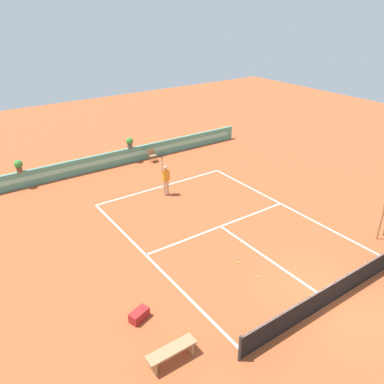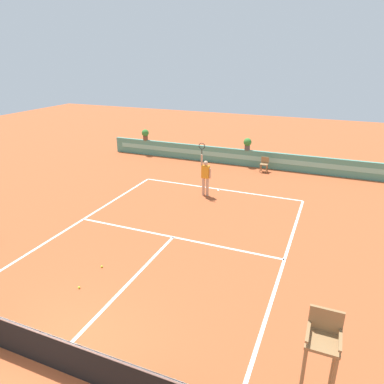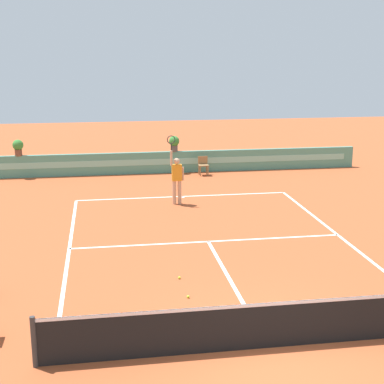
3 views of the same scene
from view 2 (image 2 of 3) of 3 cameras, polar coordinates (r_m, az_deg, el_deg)
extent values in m
plane|color=#A84C28|center=(13.14, -3.80, -7.99)|extent=(60.00, 60.00, 0.00)
cube|color=white|center=(18.11, 4.39, 0.46)|extent=(8.22, 0.10, 0.01)
cube|color=white|center=(13.45, -3.05, -7.21)|extent=(8.22, 0.10, 0.01)
cube|color=white|center=(11.10, -10.35, -14.40)|extent=(0.10, 6.40, 0.01)
cube|color=white|center=(15.20, -18.01, -4.81)|extent=(0.10, 11.89, 0.01)
cube|color=white|center=(12.08, 14.25, -11.50)|extent=(0.10, 11.89, 0.01)
cube|color=white|center=(18.02, 4.29, 0.36)|extent=(0.10, 0.20, 0.01)
cube|color=black|center=(8.94, -22.41, -22.29)|extent=(8.82, 0.02, 0.95)
cube|color=white|center=(8.65, -22.85, -20.12)|extent=(8.82, 0.03, 0.06)
cube|color=#4C8E7A|center=(22.08, 8.11, 5.49)|extent=(18.00, 0.20, 1.00)
cube|color=#7ABCA8|center=(21.97, 8.05, 5.55)|extent=(17.10, 0.01, 0.28)
cylinder|color=olive|center=(7.64, 17.10, -27.15)|extent=(0.07, 0.07, 1.60)
cylinder|color=olive|center=(7.99, 17.54, -24.50)|extent=(0.07, 0.07, 1.60)
cylinder|color=olive|center=(8.01, 21.53, -25.00)|extent=(0.07, 0.07, 1.60)
cube|color=olive|center=(7.25, 20.23, -21.55)|extent=(0.60, 0.60, 0.06)
cube|color=olive|center=(7.28, 20.65, -18.58)|extent=(0.60, 0.06, 0.48)
cube|color=olive|center=(7.15, 18.10, -20.35)|extent=(0.06, 0.60, 0.04)
cube|color=olive|center=(7.17, 22.68, -20.93)|extent=(0.06, 0.60, 0.04)
cylinder|color=olive|center=(20.97, 10.86, 3.69)|extent=(0.05, 0.05, 0.45)
cylinder|color=olive|center=(20.91, 11.80, 3.57)|extent=(0.05, 0.05, 0.45)
cylinder|color=olive|center=(21.30, 11.06, 3.95)|extent=(0.05, 0.05, 0.45)
cylinder|color=olive|center=(21.24, 11.99, 3.83)|extent=(0.05, 0.05, 0.45)
cube|color=olive|center=(21.03, 11.47, 4.40)|extent=(0.44, 0.44, 0.04)
cube|color=olive|center=(21.17, 11.62, 5.06)|extent=(0.44, 0.04, 0.36)
cylinder|color=tan|center=(17.10, 2.46, 0.82)|extent=(0.14, 0.14, 0.90)
cylinder|color=tan|center=(17.16, 1.84, 0.91)|extent=(0.14, 0.14, 0.90)
cube|color=orange|center=(16.88, 2.18, 3.25)|extent=(0.36, 0.22, 0.60)
sphere|color=tan|center=(16.76, 2.20, 4.65)|extent=(0.22, 0.22, 0.22)
cylinder|color=tan|center=(16.79, 1.57, 5.12)|extent=(0.09, 0.09, 0.55)
cylinder|color=black|center=(16.68, 1.58, 6.50)|extent=(0.04, 0.04, 0.24)
torus|color=#262626|center=(16.61, 1.59, 7.37)|extent=(0.31, 0.03, 0.31)
cylinder|color=tan|center=(16.83, 2.89, 3.00)|extent=(0.09, 0.09, 0.50)
sphere|color=#CCE033|center=(12.02, -14.25, -11.50)|extent=(0.07, 0.07, 0.07)
sphere|color=#CCE033|center=(11.26, -17.63, -14.37)|extent=(0.07, 0.07, 0.07)
cylinder|color=#514C47|center=(21.86, 8.83, 7.03)|extent=(0.32, 0.32, 0.28)
sphere|color=#387F33|center=(21.78, 8.88, 7.91)|extent=(0.48, 0.48, 0.48)
cylinder|color=brown|center=(24.40, -7.46, 8.58)|extent=(0.32, 0.32, 0.28)
sphere|color=#387F33|center=(24.33, -7.50, 9.37)|extent=(0.48, 0.48, 0.48)
camera|label=1|loc=(15.93, -79.40, 17.21)|focal=36.27mm
camera|label=3|loc=(9.93, -99.26, -8.03)|focal=53.91mm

